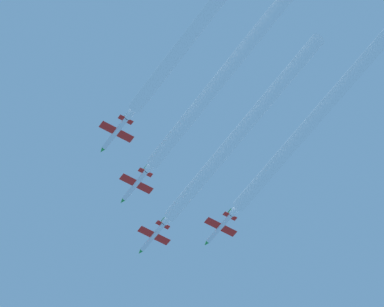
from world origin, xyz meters
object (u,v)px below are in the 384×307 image
(jet_outer_left, at_px, (115,134))
(jet_left_wingman, at_px, (135,186))
(jet_right_wingman, at_px, (219,229))
(jet_lead, at_px, (152,237))

(jet_outer_left, bearing_deg, jet_left_wingman, 42.84)
(jet_right_wingman, bearing_deg, jet_left_wingman, -179.08)
(jet_lead, distance_m, jet_right_wingman, 14.96)
(jet_right_wingman, distance_m, jet_outer_left, 34.73)
(jet_left_wingman, bearing_deg, jet_outer_left, -137.16)
(jet_lead, relative_size, jet_left_wingman, 1.00)
(jet_left_wingman, relative_size, jet_right_wingman, 1.00)
(jet_right_wingman, height_order, jet_outer_left, jet_right_wingman)
(jet_right_wingman, bearing_deg, jet_outer_left, -162.00)
(jet_lead, distance_m, jet_left_wingman, 15.82)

